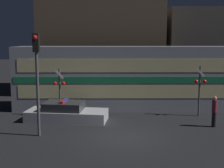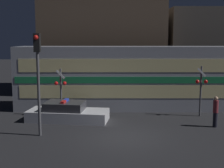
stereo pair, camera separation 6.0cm
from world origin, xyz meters
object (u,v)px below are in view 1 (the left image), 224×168
at_px(train, 150,77).
at_px(traffic_light_corner, 37,67).
at_px(police_car, 66,113).
at_px(pedestrian, 214,111).
at_px(crossing_signal_near, 200,87).

xyz_separation_m(train, traffic_light_corner, (-6.38, -6.52, 1.29)).
bearing_deg(police_car, train, 41.05).
distance_m(police_car, traffic_light_corner, 4.30).
relative_size(police_car, pedestrian, 2.87).
distance_m(train, traffic_light_corner, 9.21).
bearing_deg(pedestrian, traffic_light_corner, -170.54).
bearing_deg(train, pedestrian, -59.61).
relative_size(train, pedestrian, 10.87).
xyz_separation_m(pedestrian, traffic_light_corner, (-9.29, -1.55, 2.56)).
distance_m(train, police_car, 6.72).
distance_m(crossing_signal_near, traffic_light_corner, 10.10).
xyz_separation_m(pedestrian, crossing_signal_near, (-0.15, 2.42, 0.97)).
distance_m(pedestrian, traffic_light_corner, 9.77).
distance_m(police_car, crossing_signal_near, 8.37).
distance_m(pedestrian, crossing_signal_near, 2.61).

